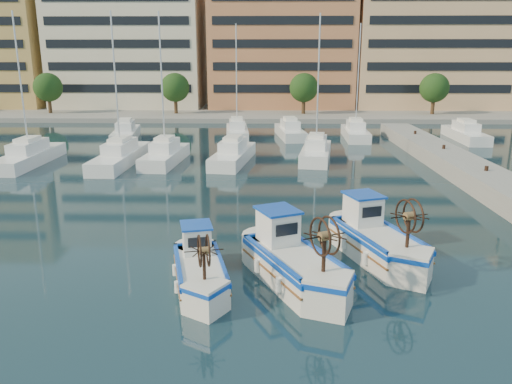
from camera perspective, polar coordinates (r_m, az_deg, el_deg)
The scene contains 6 objects.
ground at distance 19.12m, azimuth 3.92°, elevation -10.04°, with size 300.00×300.00×0.00m, color #193242.
waterfront at distance 83.02m, azimuth 8.83°, elevation 16.90°, with size 180.00×40.00×25.60m.
yacht_marina at distance 46.10m, azimuth -1.91°, elevation 5.55°, with size 41.44×23.56×11.50m.
fishing_boat_a at distance 18.50m, azimuth -6.46°, elevation -8.56°, with size 2.57×4.30×2.60m.
fishing_boat_b at distance 18.70m, azimuth 4.12°, elevation -7.71°, with size 3.97×5.28×3.18m.
fishing_boat_c at distance 21.36m, azimuth 13.53°, elevation -5.17°, with size 3.51×5.21×3.15m.
Camera 1 is at (-0.84, -17.31, 8.08)m, focal length 35.00 mm.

